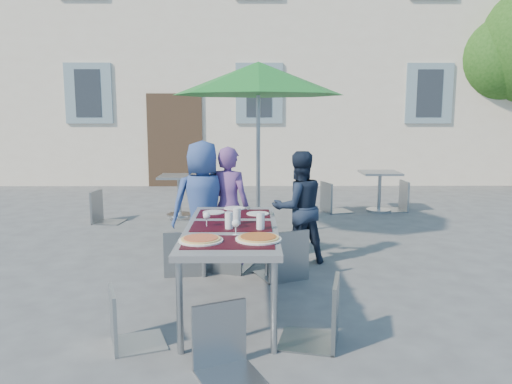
{
  "coord_description": "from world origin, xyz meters",
  "views": [
    {
      "loc": [
        -0.15,
        -4.43,
        1.73
      ],
      "look_at": [
        -0.12,
        0.75,
        0.92
      ],
      "focal_mm": 35.0,
      "sensor_mm": 36.0,
      "label": 1
    }
  ],
  "objects_px": {
    "bg_chair_l_0": "(102,187)",
    "bg_chair_r_0": "(191,183)",
    "chair_1": "(226,220)",
    "chair_2": "(285,223)",
    "dining_table": "(232,232)",
    "child_2": "(299,208)",
    "cafe_table_0": "(179,189)",
    "pizza_near_left": "(201,239)",
    "chair_4": "(323,272)",
    "child_0": "(203,204)",
    "bg_chair_r_1": "(399,177)",
    "child_1": "(228,207)",
    "chair_0": "(183,225)",
    "cafe_table_1": "(380,185)",
    "bg_chair_l_1": "(332,179)",
    "chair_3": "(125,282)",
    "pizza_near_right": "(258,238)",
    "chair_5": "(224,300)"
  },
  "relations": [
    {
      "from": "bg_chair_l_0",
      "to": "bg_chair_r_0",
      "type": "height_order",
      "value": "bg_chair_r_0"
    },
    {
      "from": "chair_1",
      "to": "chair_2",
      "type": "bearing_deg",
      "value": -22.47
    },
    {
      "from": "dining_table",
      "to": "child_2",
      "type": "xyz_separation_m",
      "value": [
        0.72,
        1.38,
        -0.04
      ]
    },
    {
      "from": "cafe_table_0",
      "to": "bg_chair_r_0",
      "type": "distance_m",
      "value": 0.31
    },
    {
      "from": "pizza_near_left",
      "to": "chair_4",
      "type": "height_order",
      "value": "chair_4"
    },
    {
      "from": "dining_table",
      "to": "child_0",
      "type": "xyz_separation_m",
      "value": [
        -0.37,
        1.24,
        0.02
      ]
    },
    {
      "from": "dining_table",
      "to": "bg_chair_r_1",
      "type": "relative_size",
      "value": 1.81
    },
    {
      "from": "chair_1",
      "to": "cafe_table_0",
      "type": "distance_m",
      "value": 3.18
    },
    {
      "from": "child_1",
      "to": "bg_chair_l_0",
      "type": "bearing_deg",
      "value": -28.08
    },
    {
      "from": "chair_0",
      "to": "bg_chair_r_1",
      "type": "xyz_separation_m",
      "value": [
        3.37,
        3.6,
        0.06
      ]
    },
    {
      "from": "child_2",
      "to": "cafe_table_1",
      "type": "xyz_separation_m",
      "value": [
        1.73,
        3.1,
        -0.18
      ]
    },
    {
      "from": "dining_table",
      "to": "bg_chair_l_1",
      "type": "bearing_deg",
      "value": 70.27
    },
    {
      "from": "dining_table",
      "to": "chair_3",
      "type": "distance_m",
      "value": 1.08
    },
    {
      "from": "chair_4",
      "to": "cafe_table_1",
      "type": "xyz_separation_m",
      "value": [
        1.74,
        5.19,
        -0.09
      ]
    },
    {
      "from": "chair_0",
      "to": "bg_chair_l_1",
      "type": "distance_m",
      "value": 4.08
    },
    {
      "from": "chair_3",
      "to": "bg_chair_r_1",
      "type": "height_order",
      "value": "bg_chair_r_1"
    },
    {
      "from": "pizza_near_left",
      "to": "bg_chair_r_0",
      "type": "bearing_deg",
      "value": 98.05
    },
    {
      "from": "bg_chair_l_1",
      "to": "child_2",
      "type": "bearing_deg",
      "value": -105.94
    },
    {
      "from": "pizza_near_right",
      "to": "cafe_table_0",
      "type": "height_order",
      "value": "pizza_near_right"
    },
    {
      "from": "bg_chair_l_0",
      "to": "pizza_near_right",
      "type": "bearing_deg",
      "value": -58.97
    },
    {
      "from": "chair_0",
      "to": "cafe_table_1",
      "type": "bearing_deg",
      "value": 49.53
    },
    {
      "from": "chair_3",
      "to": "bg_chair_l_0",
      "type": "bearing_deg",
      "value": 108.63
    },
    {
      "from": "child_1",
      "to": "bg_chair_r_0",
      "type": "distance_m",
      "value": 2.73
    },
    {
      "from": "pizza_near_right",
      "to": "pizza_near_left",
      "type": "bearing_deg",
      "value": -175.11
    },
    {
      "from": "child_2",
      "to": "bg_chair_l_1",
      "type": "height_order",
      "value": "child_2"
    },
    {
      "from": "chair_0",
      "to": "cafe_table_0",
      "type": "bearing_deg",
      "value": 99.03
    },
    {
      "from": "bg_chair_l_0",
      "to": "bg_chair_l_1",
      "type": "relative_size",
      "value": 0.96
    },
    {
      "from": "pizza_near_left",
      "to": "chair_0",
      "type": "distance_m",
      "value": 1.53
    },
    {
      "from": "chair_1",
      "to": "chair_2",
      "type": "relative_size",
      "value": 0.97
    },
    {
      "from": "chair_4",
      "to": "bg_chair_l_1",
      "type": "relative_size",
      "value": 0.95
    },
    {
      "from": "bg_chair_r_0",
      "to": "bg_chair_r_1",
      "type": "relative_size",
      "value": 0.98
    },
    {
      "from": "pizza_near_left",
      "to": "chair_3",
      "type": "bearing_deg",
      "value": -158.55
    },
    {
      "from": "chair_3",
      "to": "cafe_table_0",
      "type": "distance_m",
      "value": 4.84
    },
    {
      "from": "pizza_near_left",
      "to": "chair_5",
      "type": "height_order",
      "value": "chair_5"
    },
    {
      "from": "dining_table",
      "to": "cafe_table_0",
      "type": "relative_size",
      "value": 2.64
    },
    {
      "from": "chair_2",
      "to": "chair_3",
      "type": "relative_size",
      "value": 1.19
    },
    {
      "from": "pizza_near_right",
      "to": "cafe_table_0",
      "type": "bearing_deg",
      "value": 105.78
    },
    {
      "from": "chair_1",
      "to": "bg_chair_l_1",
      "type": "distance_m",
      "value": 3.77
    },
    {
      "from": "chair_5",
      "to": "bg_chair_l_1",
      "type": "bearing_deg",
      "value": 74.05
    },
    {
      "from": "pizza_near_left",
      "to": "child_1",
      "type": "relative_size",
      "value": 0.25
    },
    {
      "from": "chair_4",
      "to": "pizza_near_right",
      "type": "bearing_deg",
      "value": 155.21
    },
    {
      "from": "chair_1",
      "to": "bg_chair_r_1",
      "type": "xyz_separation_m",
      "value": [
        2.92,
        3.49,
        0.02
      ]
    },
    {
      "from": "chair_4",
      "to": "bg_chair_r_0",
      "type": "distance_m",
      "value": 4.88
    },
    {
      "from": "child_1",
      "to": "chair_2",
      "type": "bearing_deg",
      "value": 159.86
    },
    {
      "from": "chair_3",
      "to": "chair_5",
      "type": "bearing_deg",
      "value": -27.6
    },
    {
      "from": "chair_4",
      "to": "chair_5",
      "type": "height_order",
      "value": "chair_4"
    },
    {
      "from": "pizza_near_right",
      "to": "child_0",
      "type": "bearing_deg",
      "value": 109.27
    },
    {
      "from": "child_0",
      "to": "pizza_near_left",
      "type": "bearing_deg",
      "value": 81.38
    },
    {
      "from": "child_2",
      "to": "chair_1",
      "type": "bearing_deg",
      "value": 3.85
    },
    {
      "from": "pizza_near_left",
      "to": "bg_chair_l_1",
      "type": "xyz_separation_m",
      "value": [
        1.8,
        4.95,
        -0.17
      ]
    }
  ]
}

